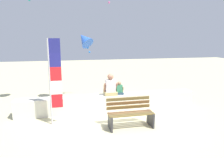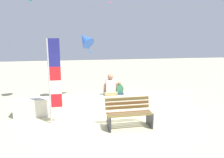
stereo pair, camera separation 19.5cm
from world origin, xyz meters
TOP-DOWN VIEW (x-y plane):
  - ground_plane at (0.00, 0.00)m, footprint 40.00×40.00m
  - seawall_ledge at (0.00, 0.87)m, footprint 6.73×0.48m
  - park_bench at (0.34, -0.67)m, footprint 1.42×0.61m
  - person_adult at (0.04, 0.86)m, footprint 0.52×0.39m
  - person_child at (0.38, 0.86)m, footprint 0.33×0.24m
  - flag_banner at (-1.93, 0.04)m, footprint 0.39×0.05m
  - kite_blue at (-0.76, 2.24)m, footprint 0.91×0.94m

SIDE VIEW (x-z plane):
  - ground_plane at x=0.00m, z-range 0.00..0.00m
  - seawall_ledge at x=0.00m, z-range 0.00..0.63m
  - park_bench at x=0.34m, z-range -0.04..0.85m
  - person_child at x=0.38m, z-range 0.57..1.08m
  - person_adult at x=0.04m, z-range 0.54..1.34m
  - flag_banner at x=-1.93m, z-range 0.17..2.89m
  - kite_blue at x=-0.76m, z-range 2.19..3.16m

